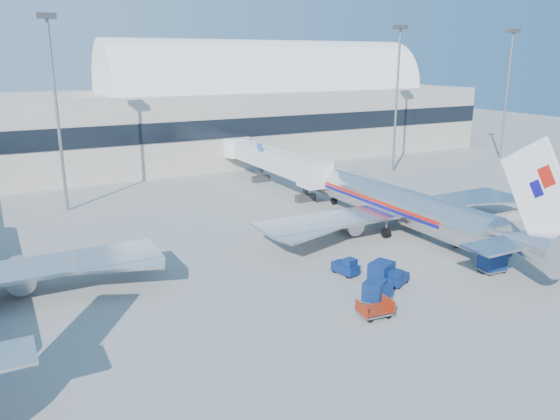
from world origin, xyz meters
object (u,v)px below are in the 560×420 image
mast_far_east (509,75)px  cart_train_c (374,291)px  tug_lead (397,278)px  cart_open_red (375,311)px  cart_train_b (380,290)px  tug_left (346,267)px  tug_right (463,241)px  barrier_near (472,223)px  cart_train_a (381,272)px  mast_east (398,78)px  jetbridge_near (267,158)px  barrier_mid (493,219)px  ramp_worker (547,250)px  barrier_far (513,215)px  mast_west (54,85)px  cart_solo_far (501,246)px  airliner_main (401,205)px  cart_solo_near (492,261)px

mast_far_east → cart_train_c: 70.93m
tug_lead → cart_open_red: size_ratio=0.97×
cart_train_b → tug_left: bearing=70.0°
tug_right → barrier_near: bearing=82.3°
tug_lead → cart_train_a: 1.35m
mast_east → tug_lead: (-29.48, -36.55, -14.15)m
jetbridge_near → barrier_mid: 32.09m
cart_train_c → ramp_worker: bearing=-33.1°
barrier_far → tug_lead: size_ratio=1.24×
cart_train_a → ramp_worker: size_ratio=1.33×
cart_train_b → ramp_worker: ramp_worker is taller
cart_train_b → cart_open_red: (-2.05, -2.09, -0.35)m
mast_west → cart_solo_far: size_ratio=10.84×
airliner_main → tug_right: (2.23, -6.82, -2.32)m
barrier_mid → tug_lead: bearing=-157.6°
tug_left → cart_solo_far: bearing=-112.2°
cart_train_c → tug_right: bearing=-11.4°
mast_west → mast_far_east: (75.00, 0.00, 0.00)m
cart_train_c → cart_train_a: bearing=11.4°
cart_solo_far → jetbridge_near: bearing=121.1°
barrier_mid → tug_right: bearing=-154.6°
barrier_near → cart_train_c: (-21.11, -10.22, 0.44)m
airliner_main → cart_open_red: 20.88m
barrier_far → tug_right: size_ratio=1.38×
tug_lead → airliner_main: bearing=23.8°
tug_right → ramp_worker: size_ratio=1.14×
barrier_far → barrier_mid: bearing=180.0°
cart_train_a → cart_solo_far: size_ratio=1.21×
airliner_main → barrier_near: (8.00, -2.51, -2.48)m
barrier_near → barrier_mid: 3.30m
tug_lead → cart_solo_far: cart_solo_far is taller
cart_train_a → tug_right: bearing=-7.9°
tug_right → cart_train_c: size_ratio=0.91×
jetbridge_near → cart_train_a: size_ratio=10.88×
cart_train_c → tug_left: bearing=44.9°
mast_far_east → tug_left: bearing=-150.1°
tug_right → mast_east: bearing=106.7°
airliner_main → barrier_far: bearing=-9.7°
airliner_main → mast_east: size_ratio=1.65×
ramp_worker → tug_right: bearing=-20.9°
tug_lead → ramp_worker: ramp_worker is taller
barrier_far → cart_train_a: 26.20m
cart_train_b → cart_solo_near: bearing=-13.3°
mast_east → ramp_worker: (-13.67, -38.44, -13.84)m
airliner_main → barrier_near: bearing=-17.4°
mast_far_east → cart_train_b: size_ratio=11.53×
barrier_far → cart_solo_near: cart_solo_near is taller
jetbridge_near → cart_train_a: bearing=-102.4°
jetbridge_near → barrier_far: (17.00, -28.81, -3.48)m
ramp_worker → mast_east: bearing=-74.2°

